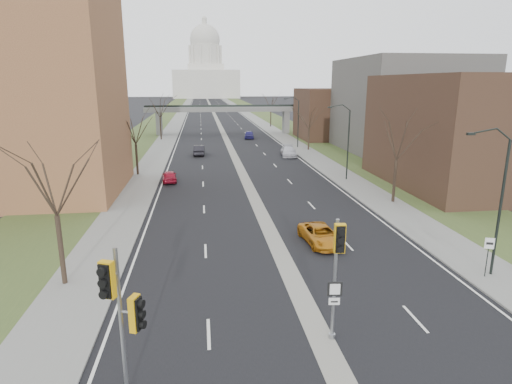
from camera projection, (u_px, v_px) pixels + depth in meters
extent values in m
plane|color=black|center=(327.00, 352.00, 18.25)|extent=(700.00, 700.00, 0.00)
cube|color=black|center=(214.00, 113.00, 162.36)|extent=(20.00, 600.00, 0.01)
cube|color=gray|center=(214.00, 113.00, 162.36)|extent=(1.20, 600.00, 0.02)
cube|color=gray|center=(245.00, 112.00, 163.83)|extent=(4.00, 600.00, 0.12)
cube|color=gray|center=(182.00, 113.00, 160.86)|extent=(4.00, 600.00, 0.12)
cube|color=#324520|center=(261.00, 112.00, 164.57)|extent=(8.00, 600.00, 0.10)
cube|color=#324520|center=(166.00, 113.00, 160.12)|extent=(8.00, 600.00, 0.10)
cube|color=#442D1F|center=(469.00, 131.00, 46.62)|extent=(16.00, 20.00, 12.00)
cube|color=#5B5853|center=(404.00, 106.00, 69.80)|extent=(18.00, 22.00, 15.00)
cube|color=#442D1F|center=(334.00, 114.00, 86.98)|extent=(14.00, 14.00, 10.00)
cube|color=slate|center=(159.00, 124.00, 92.76)|extent=(1.20, 2.50, 5.00)
cube|color=slate|center=(286.00, 122.00, 96.22)|extent=(1.20, 2.50, 5.00)
cube|color=slate|center=(223.00, 109.00, 93.74)|extent=(34.00, 3.00, 1.00)
cube|color=black|center=(223.00, 106.00, 93.57)|extent=(34.00, 0.15, 0.50)
cube|color=silver|center=(206.00, 84.00, 323.21)|extent=(48.00, 42.00, 20.00)
cube|color=silver|center=(206.00, 68.00, 320.23)|extent=(26.00, 26.00, 5.00)
cylinder|color=silver|center=(205.00, 55.00, 318.00)|extent=(22.00, 22.00, 14.00)
sphere|color=silver|center=(205.00, 40.00, 315.26)|extent=(22.00, 22.00, 22.00)
cylinder|color=silver|center=(204.00, 23.00, 312.41)|extent=(3.60, 3.60, 4.50)
cylinder|color=black|center=(500.00, 210.00, 24.45)|extent=(0.16, 0.16, 8.00)
cube|color=black|center=(472.00, 134.00, 23.08)|extent=(0.45, 0.18, 0.14)
cylinder|color=black|center=(348.00, 145.00, 49.43)|extent=(0.16, 0.16, 8.00)
cube|color=black|center=(330.00, 107.00, 48.06)|extent=(0.45, 0.18, 0.14)
cylinder|color=black|center=(298.00, 124.00, 74.41)|extent=(0.16, 0.16, 8.00)
cube|color=black|center=(286.00, 99.00, 73.04)|extent=(0.45, 0.18, 0.14)
cylinder|color=#382B21|center=(61.00, 250.00, 23.80)|extent=(0.28, 0.28, 4.00)
cylinder|color=#382B21|center=(137.00, 159.00, 52.65)|extent=(0.28, 0.28, 3.75)
cylinder|color=#382B21|center=(161.00, 129.00, 85.26)|extent=(0.28, 0.28, 4.25)
cylinder|color=#382B21|center=(394.00, 181.00, 40.46)|extent=(0.28, 0.28, 4.00)
cylinder|color=#382B21|center=(309.00, 139.00, 72.23)|extent=(0.28, 0.28, 3.50)
cylinder|color=#382B21|center=(271.00, 118.00, 110.57)|extent=(0.28, 0.28, 4.25)
cylinder|color=gray|center=(122.00, 326.00, 14.95)|extent=(0.16, 0.16, 5.84)
cube|color=#D2980C|center=(108.00, 280.00, 13.92)|extent=(0.60, 0.59, 1.29)
cube|color=#D2980C|center=(135.00, 313.00, 14.67)|extent=(0.59, 0.60, 1.29)
cylinder|color=gray|center=(335.00, 281.00, 18.56)|extent=(0.15, 0.15, 5.63)
cylinder|color=gray|center=(332.00, 336.00, 19.23)|extent=(0.30, 0.30, 0.22)
cube|color=#D2980C|center=(340.00, 238.00, 17.50)|extent=(0.50, 0.48, 1.24)
cube|color=black|center=(334.00, 288.00, 18.64)|extent=(0.65, 0.11, 0.65)
cube|color=silver|center=(334.00, 300.00, 18.79)|extent=(0.49, 0.10, 0.32)
cylinder|color=black|center=(487.00, 260.00, 24.86)|extent=(0.06, 0.06, 2.07)
cube|color=silver|center=(489.00, 243.00, 24.61)|extent=(0.49, 0.22, 0.66)
imported|color=maroon|center=(169.00, 176.00, 49.40)|extent=(1.96, 4.11, 1.36)
imported|color=black|center=(199.00, 150.00, 67.73)|extent=(1.84, 4.77, 1.55)
imported|color=#BA6F13|center=(321.00, 235.00, 30.41)|extent=(2.62, 4.92, 1.32)
imported|color=silver|center=(289.00, 151.00, 66.57)|extent=(2.80, 5.65, 1.58)
imported|color=navy|center=(249.00, 135.00, 87.74)|extent=(2.43, 4.85, 1.59)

